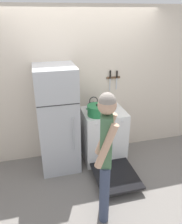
# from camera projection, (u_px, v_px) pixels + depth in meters

# --- Properties ---
(ground_plane) EXTENTS (14.00, 14.00, 0.00)m
(ground_plane) POSITION_uv_depth(u_px,v_px,m) (83.00, 150.00, 4.23)
(ground_plane) COLOR slate
(wall_back) EXTENTS (10.00, 0.06, 2.55)m
(wall_back) POSITION_uv_depth(u_px,v_px,m) (82.00, 86.00, 3.72)
(wall_back) COLOR beige
(wall_back) RESTS_ON ground_plane
(refrigerator) EXTENTS (0.61, 0.67, 1.73)m
(refrigerator) POSITION_uv_depth(u_px,v_px,m) (58.00, 120.00, 3.48)
(refrigerator) COLOR #B7BABF
(refrigerator) RESTS_ON ground_plane
(stove_range) EXTENTS (0.71, 1.34, 0.92)m
(stove_range) POSITION_uv_depth(u_px,v_px,m) (104.00, 136.00, 3.80)
(stove_range) COLOR white
(stove_range) RESTS_ON ground_plane
(dutch_oven_pot) EXTENTS (0.35, 0.31, 0.19)m
(dutch_oven_pot) POSITION_uv_depth(u_px,v_px,m) (97.00, 110.00, 3.47)
(dutch_oven_pot) COLOR #237A42
(dutch_oven_pot) RESTS_ON stove_range
(tea_kettle) EXTENTS (0.24, 0.19, 0.23)m
(tea_kettle) POSITION_uv_depth(u_px,v_px,m) (94.00, 106.00, 3.69)
(tea_kettle) COLOR black
(tea_kettle) RESTS_ON stove_range
(utensil_jar) EXTENTS (0.08, 0.08, 0.25)m
(utensil_jar) POSITION_uv_depth(u_px,v_px,m) (112.00, 103.00, 3.77)
(utensil_jar) COLOR #B7BABF
(utensil_jar) RESTS_ON stove_range
(person) EXTENTS (0.34, 0.40, 1.69)m
(person) POSITION_uv_depth(u_px,v_px,m) (105.00, 153.00, 2.48)
(person) COLOR #38425B
(person) RESTS_ON ground_plane
(wall_knife_strip) EXTENTS (0.24, 0.03, 0.36)m
(wall_knife_strip) POSITION_uv_depth(u_px,v_px,m) (113.00, 77.00, 3.75)
(wall_knife_strip) COLOR brown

